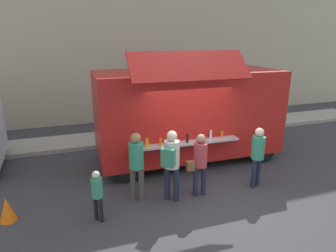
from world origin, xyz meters
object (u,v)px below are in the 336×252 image
Objects in this scene: customer_mid_with_backpack at (171,159)px; customer_rear_waiting at (136,161)px; trash_bin at (254,117)px; food_truck_main at (188,112)px; child_near_queue at (97,192)px; customer_extra_browsing at (258,152)px; traffic_cone_orange at (7,209)px; customer_front_ordering at (200,160)px.

customer_mid_with_backpack reaches higher than customer_rear_waiting.
trash_bin is 7.63m from customer_rear_waiting.
child_near_queue is (-3.14, -2.55, -0.86)m from food_truck_main.
customer_mid_with_backpack is 1.51× the size of child_near_queue.
customer_mid_with_backpack is (-1.39, -2.29, -0.48)m from food_truck_main.
customer_extra_browsing is (2.36, -0.05, -0.11)m from customer_mid_with_backpack.
customer_extra_browsing reaches higher than child_near_queue.
trash_bin is 8.77m from child_near_queue.
customer_extra_browsing is at bearing -54.07° from customer_mid_with_backpack.
traffic_cone_orange is at bearing -158.24° from food_truck_main.
customer_front_ordering is at bearing 63.84° from customer_extra_browsing.
customer_rear_waiting is at bearing 103.75° from customer_mid_with_backpack.
child_near_queue is at bearing 97.52° from customer_front_ordering.
trash_bin is 0.56× the size of customer_front_ordering.
child_near_queue is (-4.11, -0.21, -0.27)m from customer_extra_browsing.
customer_rear_waiting is 1.05× the size of customer_extra_browsing.
food_truck_main reaches higher than customer_front_ordering.
food_truck_main is at bearing 20.88° from traffic_cone_orange.
customer_front_ordering is at bearing -64.34° from customer_rear_waiting.
customer_mid_with_backpack is at bearing -140.18° from trash_bin.
customer_rear_waiting is at bearing -145.73° from trash_bin.
traffic_cone_orange is 2.02m from child_near_queue.
child_near_queue is at bearing 158.12° from customer_rear_waiting.
traffic_cone_orange is at bearing 126.56° from customer_rear_waiting.
customer_rear_waiting is at bearing -1.19° from traffic_cone_orange.
trash_bin is at bearing -17.98° from customer_rear_waiting.
customer_rear_waiting reaches higher than customer_front_ordering.
customer_rear_waiting is at bearing -8.99° from child_near_queue.
trash_bin is at bearing 24.81° from traffic_cone_orange.
customer_front_ordering is 1.38× the size of child_near_queue.
traffic_cone_orange is 2.95m from customer_rear_waiting.
food_truck_main is 2.96m from customer_rear_waiting.
trash_bin is at bearing -13.04° from customer_mid_with_backpack.
food_truck_main is 5.50m from traffic_cone_orange.
customer_rear_waiting is (-1.50, 0.32, 0.06)m from customer_front_ordering.
customer_mid_with_backpack is (-5.53, -4.61, 0.63)m from trash_bin.
traffic_cone_orange is 0.61× the size of trash_bin.
customer_front_ordering is 2.52m from child_near_queue.
food_truck_main reaches higher than child_near_queue.
customer_extra_browsing reaches higher than trash_bin.
trash_bin is (9.15, 4.23, 0.18)m from traffic_cone_orange.
child_near_queue is at bearing -19.01° from traffic_cone_orange.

